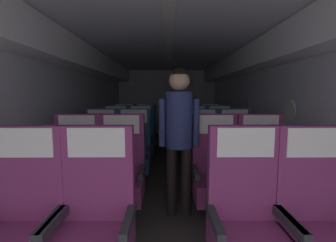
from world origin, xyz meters
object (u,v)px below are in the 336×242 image
at_px(seat_c_left_aisle, 134,153).
at_px(seat_c_right_aisle, 235,153).
at_px(seat_a_right_aisle, 318,225).
at_px(seat_b_right_aisle, 262,175).
at_px(seat_b_left_aisle, 121,175).
at_px(seat_d_left_window, 116,140).
at_px(seat_a_right_window, 247,224).
at_px(seat_d_left_aisle, 141,140).
at_px(seat_d_right_window, 195,140).
at_px(seat_e_left_aisle, 145,132).
at_px(seat_b_right_window, 216,175).
at_px(seat_a_left_window, 22,225).
at_px(seat_e_right_aisle, 210,132).
at_px(seat_c_left_window, 101,153).
at_px(seat_e_right_window, 189,132).
at_px(seat_e_left_window, 124,132).
at_px(seat_b_left_window, 76,175).
at_px(seat_a_left_aisle, 95,224).
at_px(seat_c_right_window, 202,153).
at_px(flight_attendant, 179,126).
at_px(seat_d_right_aisle, 220,140).

distance_m(seat_c_left_aisle, seat_c_right_aisle, 1.50).
distance_m(seat_a_right_aisle, seat_b_right_aisle, 0.96).
bearing_deg(seat_b_left_aisle, seat_b_right_aisle, -0.55).
bearing_deg(seat_d_left_window, seat_a_right_window, -62.61).
bearing_deg(seat_d_left_window, seat_d_left_aisle, 0.85).
height_order(seat_b_left_aisle, seat_d_right_window, same).
bearing_deg(seat_b_left_aisle, seat_e_left_aisle, 90.01).
distance_m(seat_b_right_window, seat_d_left_aisle, 2.17).
distance_m(seat_a_left_window, seat_e_right_aisle, 4.32).
xyz_separation_m(seat_d_left_window, seat_d_left_aisle, (0.47, 0.01, 0.00)).
distance_m(seat_b_right_window, seat_c_left_window, 1.77).
xyz_separation_m(seat_a_right_window, seat_e_left_aisle, (-1.02, 3.84, 0.00)).
relative_size(seat_b_right_window, seat_e_right_window, 1.00).
distance_m(seat_b_right_aisle, seat_d_right_window, 1.98).
relative_size(seat_a_right_window, seat_c_left_window, 1.00).
bearing_deg(seat_a_left_window, seat_c_left_window, 90.36).
bearing_deg(seat_b_right_aisle, seat_e_left_window, 124.47).
bearing_deg(seat_b_right_aisle, seat_c_left_aisle, 147.14).
relative_size(seat_c_left_window, seat_d_right_window, 1.00).
bearing_deg(seat_b_left_window, seat_b_left_aisle, 0.71).
xyz_separation_m(seat_b_right_aisle, seat_e_left_aisle, (-1.51, 2.88, 0.00)).
distance_m(seat_a_left_aisle, seat_e_right_window, 3.95).
bearing_deg(seat_c_left_window, seat_a_right_window, -51.87).
bearing_deg(seat_e_left_aisle, seat_c_right_window, -62.30).
distance_m(seat_c_right_window, seat_e_left_aisle, 2.19).
bearing_deg(seat_d_left_window, flight_attendant, -59.86).
bearing_deg(seat_b_left_aisle, seat_c_left_aisle, 89.88).
bearing_deg(seat_c_left_aisle, seat_d_right_window, 42.84).
bearing_deg(seat_a_right_window, seat_c_left_window, 128.13).
distance_m(seat_a_left_aisle, seat_c_right_window, 2.14).
height_order(seat_a_left_window, seat_c_right_aisle, same).
distance_m(seat_b_left_aisle, seat_e_left_aisle, 2.87).
bearing_deg(seat_e_right_window, seat_e_left_aisle, 179.36).
bearing_deg(seat_a_left_aisle, seat_b_right_window, 43.58).
xyz_separation_m(seat_b_right_window, seat_d_right_window, (0.00, 1.91, 0.00)).
xyz_separation_m(seat_a_right_aisle, seat_d_right_window, (-0.47, 2.88, 0.00)).
xyz_separation_m(seat_d_right_window, seat_e_left_window, (-1.50, 0.98, 0.00)).
xyz_separation_m(seat_a_right_aisle, seat_d_left_aisle, (-1.48, 2.89, 0.00)).
distance_m(seat_b_right_aisle, seat_c_left_aisle, 1.79).
relative_size(seat_b_right_window, seat_c_right_aisle, 1.00).
bearing_deg(seat_d_right_aisle, seat_a_right_aisle, -90.22).
bearing_deg(seat_c_right_aisle, seat_b_left_aisle, -147.99).
bearing_deg(seat_c_right_aisle, seat_c_left_aisle, 179.31).
relative_size(seat_b_left_aisle, seat_d_right_aisle, 1.00).
bearing_deg(seat_b_right_aisle, flight_attendant, 177.07).
bearing_deg(seat_c_right_aisle, seat_d_right_aisle, 90.26).
distance_m(seat_c_right_window, seat_d_right_aisle, 1.09).
bearing_deg(seat_c_right_window, seat_d_right_aisle, 63.82).
bearing_deg(seat_e_right_window, flight_attendant, -98.02).
bearing_deg(seat_d_left_aisle, seat_b_left_window, -104.11).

